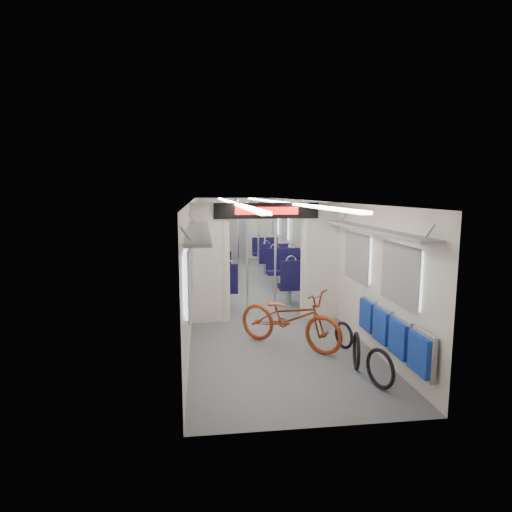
% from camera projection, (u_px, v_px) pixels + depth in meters
% --- Properties ---
extents(carriage, '(12.00, 12.02, 2.31)m').
position_uv_depth(carriage, '(255.00, 235.00, 9.98)').
color(carriage, '#515456').
rests_on(carriage, ground).
extents(bicycle, '(1.82, 1.69, 0.97)m').
position_uv_depth(bicycle, '(289.00, 318.00, 6.91)').
color(bicycle, '#993816').
rests_on(bicycle, ground).
extents(flip_bench, '(0.12, 2.14, 0.56)m').
position_uv_depth(flip_bench, '(391.00, 332.00, 5.91)').
color(flip_bench, gray).
rests_on(flip_bench, carriage).
extents(bike_hoop_a, '(0.21, 0.52, 0.53)m').
position_uv_depth(bike_hoop_a, '(380.00, 370.00, 5.46)').
color(bike_hoop_a, black).
rests_on(bike_hoop_a, ground).
extents(bike_hoop_b, '(0.17, 0.53, 0.54)m').
position_uv_depth(bike_hoop_b, '(356.00, 352.00, 6.06)').
color(bike_hoop_b, black).
rests_on(bike_hoop_b, ground).
extents(bike_hoop_c, '(0.20, 0.43, 0.44)m').
position_uv_depth(bike_hoop_c, '(344.00, 337.00, 6.86)').
color(bike_hoop_c, black).
rests_on(bike_hoop_c, ground).
extents(seat_bay_near_left, '(0.91, 2.08, 1.10)m').
position_uv_depth(seat_bay_near_left, '(215.00, 276.00, 10.05)').
color(seat_bay_near_left, black).
rests_on(seat_bay_near_left, ground).
extents(seat_bay_near_right, '(0.94, 2.19, 1.14)m').
position_uv_depth(seat_bay_near_right, '(291.00, 272.00, 10.45)').
color(seat_bay_near_right, black).
rests_on(seat_bay_near_right, ground).
extents(seat_bay_far_left, '(0.91, 2.07, 1.10)m').
position_uv_depth(seat_bay_far_left, '(211.00, 254.00, 13.69)').
color(seat_bay_far_left, black).
rests_on(seat_bay_far_left, ground).
extents(seat_bay_far_right, '(0.89, 1.96, 1.06)m').
position_uv_depth(seat_bay_far_right, '(269.00, 254.00, 13.90)').
color(seat_bay_far_right, black).
rests_on(seat_bay_far_right, ground).
extents(stanchion_near_left, '(0.04, 0.04, 2.30)m').
position_uv_depth(stanchion_near_left, '(247.00, 258.00, 8.86)').
color(stanchion_near_left, silver).
rests_on(stanchion_near_left, ground).
extents(stanchion_near_right, '(0.05, 0.05, 2.30)m').
position_uv_depth(stanchion_near_right, '(275.00, 259.00, 8.69)').
color(stanchion_near_right, silver).
rests_on(stanchion_near_right, ground).
extents(stanchion_far_left, '(0.05, 0.05, 2.30)m').
position_uv_depth(stanchion_far_left, '(238.00, 241.00, 11.83)').
color(stanchion_far_left, silver).
rests_on(stanchion_far_left, ground).
extents(stanchion_far_right, '(0.04, 0.04, 2.30)m').
position_uv_depth(stanchion_far_right, '(258.00, 240.00, 12.16)').
color(stanchion_far_right, silver).
rests_on(stanchion_far_right, ground).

